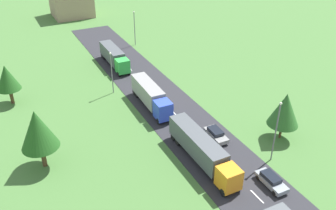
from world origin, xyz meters
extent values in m
cube|color=#2B2B30|center=(0.00, 24.50, 0.03)|extent=(10.00, 140.00, 0.06)
cube|color=white|center=(0.00, 24.09, 0.07)|extent=(0.16, 2.40, 0.01)
cube|color=white|center=(0.00, 30.84, 0.07)|extent=(0.16, 2.40, 0.01)
cube|color=white|center=(0.00, 37.15, 0.07)|extent=(0.16, 2.40, 0.01)
cube|color=white|center=(0.00, 44.99, 0.07)|extent=(0.16, 2.40, 0.01)
cube|color=white|center=(0.00, 51.56, 0.07)|extent=(0.16, 2.40, 0.01)
cube|color=white|center=(0.00, 58.29, 0.07)|extent=(0.16, 2.40, 0.01)
cube|color=white|center=(0.00, 65.11, 0.07)|extent=(0.16, 2.40, 0.01)
cube|color=white|center=(0.00, 71.45, 0.07)|extent=(0.16, 2.40, 0.01)
cube|color=white|center=(0.00, 78.78, 0.07)|extent=(0.16, 2.40, 0.01)
cube|color=orange|center=(-2.44, 26.65, 1.90)|extent=(2.46, 2.49, 2.68)
cube|color=black|center=(-2.43, 25.47, 2.38)|extent=(2.10, 0.11, 1.18)
cube|color=#4C5156|center=(-2.49, 33.93, 2.25)|extent=(2.58, 11.40, 2.79)
cube|color=black|center=(-2.49, 33.93, 0.66)|extent=(0.97, 10.82, 0.24)
cylinder|color=black|center=(-1.38, 26.04, 0.56)|extent=(0.36, 1.00, 1.00)
cylinder|color=black|center=(-3.48, 26.03, 0.56)|extent=(0.36, 1.00, 1.00)
cylinder|color=black|center=(-1.46, 37.35, 0.56)|extent=(0.36, 1.00, 1.00)
cylinder|color=black|center=(-3.56, 37.34, 0.56)|extent=(0.36, 1.00, 1.00)
cylinder|color=black|center=(-1.47, 38.72, 0.56)|extent=(0.36, 1.00, 1.00)
cylinder|color=black|center=(-3.57, 38.70, 0.56)|extent=(0.36, 1.00, 1.00)
cube|color=blue|center=(-2.60, 44.09, 1.99)|extent=(2.50, 2.59, 2.86)
cube|color=black|center=(-2.63, 42.88, 2.51)|extent=(2.10, 0.15, 1.26)
cube|color=gray|center=(-2.44, 50.28, 2.32)|extent=(2.73, 9.20, 2.93)
cube|color=black|center=(-2.44, 50.28, 0.66)|extent=(1.11, 8.71, 0.24)
cylinder|color=black|center=(-1.56, 43.43, 0.56)|extent=(0.37, 1.01, 1.00)
cylinder|color=black|center=(-3.66, 43.48, 0.56)|extent=(0.37, 1.01, 1.00)
cylinder|color=black|center=(-1.33, 52.99, 0.56)|extent=(0.37, 1.01, 1.00)
cylinder|color=black|center=(-3.43, 53.04, 0.56)|extent=(0.37, 1.01, 1.00)
cylinder|color=black|center=(-1.30, 54.09, 0.56)|extent=(0.37, 1.01, 1.00)
cylinder|color=black|center=(-3.40, 54.14, 0.56)|extent=(0.37, 1.01, 1.00)
cube|color=green|center=(-2.24, 63.01, 1.89)|extent=(2.45, 2.40, 2.66)
cube|color=black|center=(-2.24, 61.88, 2.37)|extent=(2.10, 0.11, 1.17)
cube|color=#4C5156|center=(-2.21, 69.24, 2.23)|extent=(2.54, 9.38, 2.75)
cube|color=black|center=(-2.21, 69.24, 0.66)|extent=(0.94, 8.91, 0.24)
cylinder|color=black|center=(-1.19, 62.41, 0.56)|extent=(0.35, 1.00, 1.00)
cylinder|color=black|center=(-3.29, 62.42, 0.56)|extent=(0.35, 1.00, 1.00)
cylinder|color=black|center=(-1.15, 72.05, 0.56)|extent=(0.35, 1.00, 1.00)
cylinder|color=black|center=(-3.25, 72.06, 0.56)|extent=(0.35, 1.00, 1.00)
cylinder|color=black|center=(-1.14, 73.17, 0.56)|extent=(0.35, 1.00, 1.00)
cylinder|color=black|center=(-3.24, 73.18, 0.56)|extent=(0.35, 1.00, 1.00)
cube|color=#8C939E|center=(2.71, 24.86, 0.68)|extent=(1.79, 4.47, 0.60)
cube|color=black|center=(2.72, 25.08, 1.23)|extent=(1.49, 2.51, 0.51)
cylinder|color=black|center=(3.47, 23.34, 0.38)|extent=(0.23, 0.64, 0.64)
cylinder|color=black|center=(1.93, 23.36, 0.38)|extent=(0.23, 0.64, 0.64)
cylinder|color=black|center=(3.50, 26.36, 0.38)|extent=(0.23, 0.64, 0.64)
cylinder|color=black|center=(1.96, 26.38, 0.38)|extent=(0.23, 0.64, 0.64)
cube|color=gray|center=(2.13, 36.18, 0.69)|extent=(1.98, 4.43, 0.61)
cube|color=black|center=(2.14, 36.40, 1.26)|extent=(1.61, 2.50, 0.53)
cylinder|color=black|center=(2.86, 34.67, 0.38)|extent=(0.25, 0.65, 0.64)
cylinder|color=black|center=(1.27, 34.73, 0.38)|extent=(0.25, 0.65, 0.64)
cylinder|color=black|center=(2.99, 37.63, 0.38)|extent=(0.25, 0.65, 0.64)
cylinder|color=black|center=(1.39, 37.69, 0.38)|extent=(0.25, 0.65, 0.64)
cylinder|color=slate|center=(6.14, 28.84, 4.30)|extent=(0.18, 0.18, 8.60)
sphere|color=silver|center=(6.14, 28.84, 8.72)|extent=(0.36, 0.36, 0.36)
cylinder|color=slate|center=(-6.48, 56.62, 3.73)|extent=(0.18, 0.18, 7.47)
sphere|color=silver|center=(-6.48, 56.62, 7.59)|extent=(0.36, 0.36, 0.36)
cylinder|color=slate|center=(6.23, 77.30, 3.91)|extent=(0.18, 0.18, 7.81)
sphere|color=silver|center=(6.23, 77.30, 7.93)|extent=(0.36, 0.36, 0.36)
cylinder|color=#513823|center=(10.75, 32.29, 1.18)|extent=(0.36, 0.36, 2.37)
cone|color=#2D6628|center=(10.75, 32.29, 4.82)|extent=(4.47, 4.47, 4.91)
cylinder|color=#513823|center=(-21.31, 41.26, 1.55)|extent=(0.60, 0.60, 3.10)
cone|color=#23561E|center=(-21.31, 41.26, 5.73)|extent=(4.78, 4.78, 5.26)
cylinder|color=#513823|center=(-23.17, 60.79, 1.35)|extent=(0.57, 0.57, 2.70)
cone|color=#23561E|center=(-23.17, 60.79, 4.85)|extent=(3.91, 3.91, 4.31)
cube|color=#9E846B|center=(-1.14, 108.30, 4.00)|extent=(10.97, 10.73, 7.99)
camera|label=1|loc=(-23.49, 0.80, 30.78)|focal=38.54mm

